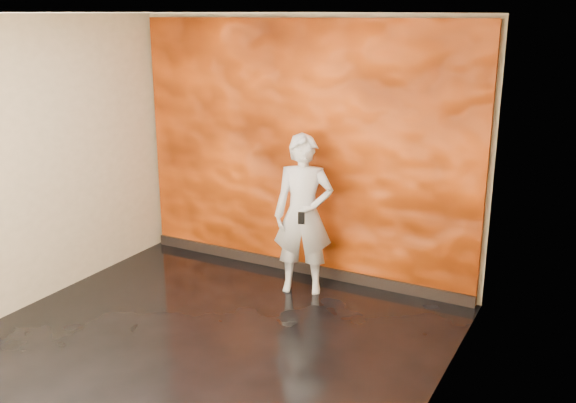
{
  "coord_description": "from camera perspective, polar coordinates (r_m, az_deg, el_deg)",
  "views": [
    {
      "loc": [
        3.04,
        -4.05,
        2.8
      ],
      "look_at": [
        0.3,
        1.08,
        1.09
      ],
      "focal_mm": 40.0,
      "sensor_mm": 36.0,
      "label": 1
    }
  ],
  "objects": [
    {
      "name": "phone",
      "position": [
        6.27,
        1.19,
        -1.49
      ],
      "size": [
        0.07,
        0.04,
        0.12
      ],
      "primitive_type": "cube",
      "rotation": [
        0.0,
        0.0,
        0.35
      ],
      "color": "black",
      "rests_on": "man"
    },
    {
      "name": "baseboard",
      "position": [
        7.24,
        1.02,
        -5.84
      ],
      "size": [
        3.9,
        0.04,
        0.12
      ],
      "primitive_type": "cube",
      "color": "black",
      "rests_on": "ground"
    },
    {
      "name": "feature_wall",
      "position": [
        6.89,
        1.23,
        4.5
      ],
      "size": [
        3.9,
        0.06,
        2.75
      ],
      "primitive_type": "cube",
      "color": "#FF5C10",
      "rests_on": "ground"
    },
    {
      "name": "room",
      "position": [
        5.26,
        -8.48,
        0.78
      ],
      "size": [
        4.02,
        4.02,
        2.81
      ],
      "color": "black",
      "rests_on": "ground"
    },
    {
      "name": "man",
      "position": [
        6.52,
        1.38,
        -1.19
      ],
      "size": [
        0.71,
        0.58,
        1.66
      ],
      "primitive_type": "imported",
      "rotation": [
        0.0,
        0.0,
        0.36
      ],
      "color": "#ABB1BB",
      "rests_on": "ground"
    }
  ]
}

